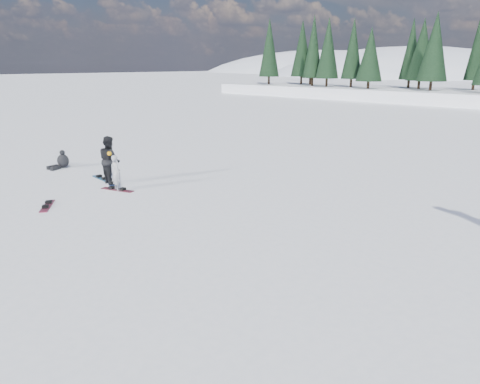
% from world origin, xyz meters
% --- Properties ---
extents(ground, '(420.00, 420.00, 0.00)m').
position_xyz_m(ground, '(0.00, 0.00, 0.00)').
color(ground, white).
rests_on(ground, ground).
extents(snowboarder_woman, '(0.58, 0.43, 1.59)m').
position_xyz_m(snowboarder_woman, '(-1.17, 1.12, 0.74)').
color(snowboarder_woman, '#AAABB0').
rests_on(snowboarder_woman, ground).
extents(snowboarder_man, '(1.09, 0.90, 2.04)m').
position_xyz_m(snowboarder_man, '(-2.39, 1.56, 1.02)').
color(snowboarder_man, black).
rests_on(snowboarder_man, ground).
extents(seated_rider, '(0.76, 1.12, 0.89)m').
position_xyz_m(seated_rider, '(-6.77, 1.45, 0.34)').
color(seated_rider, black).
rests_on(seated_rider, ground).
extents(gear_bag, '(0.53, 0.46, 0.30)m').
position_xyz_m(gear_bag, '(-7.47, 1.70, 0.15)').
color(gear_bag, black).
rests_on(gear_bag, ground).
extents(snowboard_woman, '(1.51, 0.76, 0.03)m').
position_xyz_m(snowboard_woman, '(-1.17, 1.12, 0.01)').
color(snowboard_woman, maroon).
rests_on(snowboard_woman, ground).
extents(snowboard_man, '(1.48, 0.88, 0.03)m').
position_xyz_m(snowboard_man, '(-2.39, 1.56, 0.01)').
color(snowboard_man, navy).
rests_on(snowboard_man, ground).
extents(snowboard_loose_b, '(1.40, 1.08, 0.03)m').
position_xyz_m(snowboard_loose_b, '(-1.01, -1.84, 0.01)').
color(snowboard_loose_b, maroon).
rests_on(snowboard_loose_b, ground).
extents(snowboard_loose_c, '(1.52, 0.41, 0.03)m').
position_xyz_m(snowboard_loose_c, '(-3.35, 1.66, 0.01)').
color(snowboard_loose_c, '#1D669F').
rests_on(snowboard_loose_c, ground).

